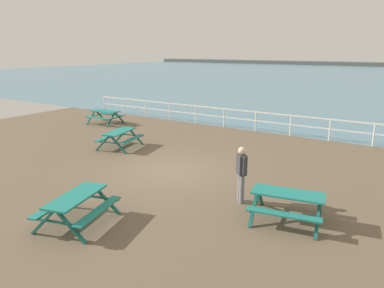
{
  "coord_description": "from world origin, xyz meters",
  "views": [
    {
      "loc": [
        7.35,
        -9.92,
        4.31
      ],
      "look_at": [
        0.21,
        1.1,
        0.8
      ],
      "focal_mm": 33.33,
      "sensor_mm": 36.0,
      "label": 1
    }
  ],
  "objects": [
    {
      "name": "picnic_table_near_left",
      "position": [
        -3.79,
        1.33,
        0.58
      ],
      "size": [
        1.87,
        2.09,
        0.8
      ],
      "rotation": [
        0.0,
        0.0,
        1.8
      ],
      "color": "#1E7A70",
      "rests_on": "ground"
    },
    {
      "name": "picnic_table_near_right",
      "position": [
        4.82,
        -1.51,
        0.58
      ],
      "size": [
        2.04,
        1.81,
        0.8
      ],
      "rotation": [
        0.0,
        0.0,
        0.18
      ],
      "color": "#1E7A70",
      "rests_on": "ground"
    },
    {
      "name": "picnic_table_far_right",
      "position": [
        0.43,
        -4.57,
        0.58
      ],
      "size": [
        1.91,
        2.13,
        0.8
      ],
      "rotation": [
        0.0,
        0.0,
        1.83
      ],
      "color": "#1E7A70",
      "rests_on": "ground"
    },
    {
      "name": "picnic_table_mid_centre",
      "position": [
        -8.32,
        4.78,
        0.58
      ],
      "size": [
        1.88,
        1.63,
        0.8
      ],
      "rotation": [
        0.0,
        0.0,
        0.06
      ],
      "color": "#1E7A70",
      "rests_on": "ground"
    },
    {
      "name": "ground_plane",
      "position": [
        0.0,
        0.0,
        -0.1
      ],
      "size": [
        30.0,
        24.0,
        0.2
      ],
      "primitive_type": "cube",
      "color": "brown"
    },
    {
      "name": "seaward_railing",
      "position": [
        -0.0,
        7.75,
        0.75
      ],
      "size": [
        23.07,
        0.07,
        1.08
      ],
      "color": "white",
      "rests_on": "ground"
    },
    {
      "name": "visitor",
      "position": [
        3.32,
        -1.1,
        0.95
      ],
      "size": [
        0.39,
        0.41,
        1.66
      ],
      "rotation": [
        0.0,
        0.0,
        3.91
      ],
      "color": "slate",
      "rests_on": "ground"
    },
    {
      "name": "sea_band",
      "position": [
        0.0,
        52.75,
        0.0
      ],
      "size": [
        142.0,
        90.0,
        0.01
      ],
      "primitive_type": "cube",
      "color": "teal",
      "rests_on": "ground"
    }
  ]
}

